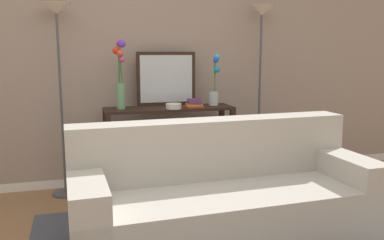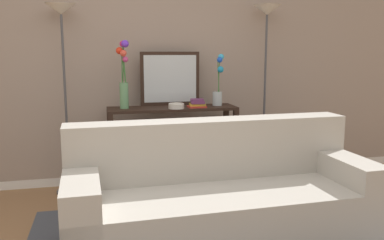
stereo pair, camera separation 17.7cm
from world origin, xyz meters
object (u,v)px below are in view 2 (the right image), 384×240
at_px(console_table, 173,133).
at_px(fruit_bowl, 176,106).
at_px(couch, 220,199).
at_px(vase_short_flowers, 218,87).
at_px(floor_lamp_right, 266,44).
at_px(vase_tall_flowers, 124,76).
at_px(floor_lamp_left, 63,46).
at_px(book_row_under_console, 144,184).
at_px(book_stack, 197,104).
at_px(wall_mirror, 170,79).

relative_size(console_table, fruit_bowl, 8.41).
relative_size(couch, vase_short_flowers, 4.25).
bearing_deg(floor_lamp_right, fruit_bowl, -168.10).
relative_size(couch, vase_tall_flowers, 3.40).
relative_size(floor_lamp_right, vase_short_flowers, 3.55).
height_order(console_table, vase_short_flowers, vase_short_flowers).
xyz_separation_m(couch, floor_lamp_left, (-1.17, 1.34, 1.14)).
bearing_deg(floor_lamp_right, book_row_under_console, -175.77).
height_order(floor_lamp_right, fruit_bowl, floor_lamp_right).
bearing_deg(book_stack, vase_short_flowers, 22.15).
height_order(console_table, book_row_under_console, console_table).
relative_size(couch, floor_lamp_right, 1.20).
relative_size(vase_tall_flowers, book_row_under_console, 1.44).
bearing_deg(fruit_bowl, book_stack, 7.36).
relative_size(console_table, floor_lamp_left, 0.70).
relative_size(couch, floor_lamp_left, 1.22).
height_order(vase_short_flowers, book_row_under_console, vase_short_flowers).
height_order(wall_mirror, fruit_bowl, wall_mirror).
bearing_deg(couch, vase_tall_flowers, 115.90).
relative_size(book_stack, book_row_under_console, 0.40).
height_order(vase_tall_flowers, book_stack, vase_tall_flowers).
height_order(couch, wall_mirror, wall_mirror).
bearing_deg(book_row_under_console, couch, -71.16).
xyz_separation_m(floor_lamp_left, vase_tall_flowers, (0.56, -0.10, -0.28)).
relative_size(vase_tall_flowers, vase_short_flowers, 1.25).
bearing_deg(couch, console_table, 95.83).
distance_m(fruit_bowl, book_stack, 0.22).
height_order(floor_lamp_left, vase_short_flowers, floor_lamp_left).
distance_m(console_table, wall_mirror, 0.56).
relative_size(vase_short_flowers, book_stack, 2.92).
bearing_deg(floor_lamp_right, floor_lamp_left, 180.00).
bearing_deg(wall_mirror, book_stack, -46.59).
bearing_deg(floor_lamp_left, couch, -49.02).
bearing_deg(fruit_bowl, floor_lamp_right, 11.90).
bearing_deg(floor_lamp_right, console_table, -174.56).
xyz_separation_m(floor_lamp_right, wall_mirror, (-1.03, 0.06, -0.36)).
relative_size(wall_mirror, book_row_under_console, 1.34).
bearing_deg(vase_short_flowers, console_table, -178.40).
bearing_deg(floor_lamp_left, book_stack, -8.34).
distance_m(console_table, floor_lamp_right, 1.38).
bearing_deg(floor_lamp_left, vase_short_flowers, -3.20).
relative_size(vase_short_flowers, fruit_bowl, 3.44).
xyz_separation_m(console_table, floor_lamp_left, (-1.04, 0.10, 0.87)).
distance_m(vase_short_flowers, book_stack, 0.31).
distance_m(vase_short_flowers, book_row_under_console, 1.26).
distance_m(couch, wall_mirror, 1.62).
relative_size(vase_tall_flowers, book_stack, 3.65).
xyz_separation_m(wall_mirror, book_stack, (0.23, -0.24, -0.24)).
height_order(floor_lamp_left, floor_lamp_right, floor_lamp_right).
bearing_deg(couch, floor_lamp_right, 55.78).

